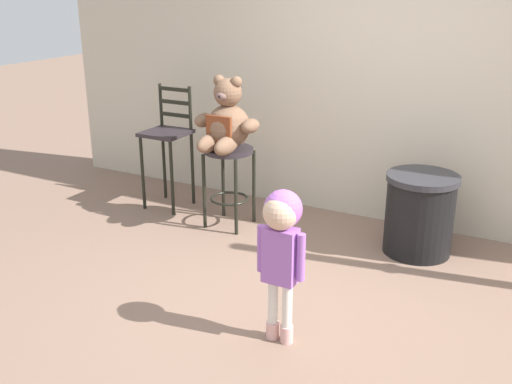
% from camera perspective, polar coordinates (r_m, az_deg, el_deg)
% --- Properties ---
extents(ground_plane, '(24.00, 24.00, 0.00)m').
position_cam_1_polar(ground_plane, '(4.21, 4.97, -10.91)').
color(ground_plane, '#836655').
extents(building_wall, '(7.21, 0.30, 3.37)m').
position_cam_1_polar(building_wall, '(5.48, 13.86, 14.43)').
color(building_wall, beige).
rests_on(building_wall, ground_plane).
extents(bar_stool_with_teddy, '(0.44, 0.44, 0.73)m').
position_cam_1_polar(bar_stool_with_teddy, '(5.33, -2.61, 2.18)').
color(bar_stool_with_teddy, '#282227').
rests_on(bar_stool_with_teddy, ground_plane).
extents(teddy_bear, '(0.61, 0.54, 0.64)m').
position_cam_1_polar(teddy_bear, '(5.19, -2.86, 6.66)').
color(teddy_bear, brown).
rests_on(teddy_bear, bar_stool_with_teddy).
extents(child_walking, '(0.31, 0.25, 0.99)m').
position_cam_1_polar(child_walking, '(3.52, 2.49, -4.10)').
color(child_walking, '#DFA8A3').
rests_on(child_walking, ground_plane).
extents(trash_bin, '(0.58, 0.58, 0.67)m').
position_cam_1_polar(trash_bin, '(5.02, 15.43, -2.03)').
color(trash_bin, black).
rests_on(trash_bin, ground_plane).
extents(bar_chair_empty, '(0.41, 0.41, 1.19)m').
position_cam_1_polar(bar_chair_empty, '(5.83, -8.46, 5.05)').
color(bar_chair_empty, '#282227').
rests_on(bar_chair_empty, ground_plane).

